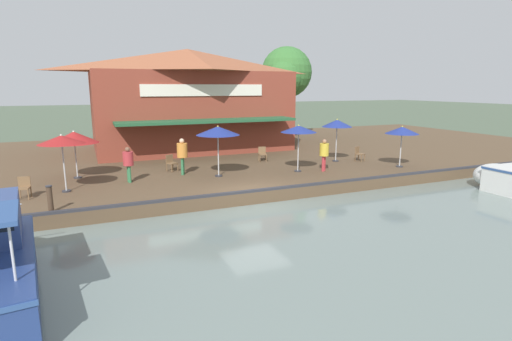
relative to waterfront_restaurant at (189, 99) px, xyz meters
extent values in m
plane|color=#4C5B47|center=(13.28, -0.65, -4.09)|extent=(220.00, 220.00, 0.00)
cube|color=brown|center=(2.28, -0.65, -3.79)|extent=(22.00, 56.00, 0.60)
cube|color=#2D2D33|center=(13.18, -0.65, -3.44)|extent=(0.20, 50.40, 0.10)
cube|color=brown|center=(-0.02, 0.00, -0.84)|extent=(7.85, 12.77, 5.30)
pyramid|color=#9E5638|center=(-0.02, 0.00, 2.60)|extent=(8.25, 13.41, 1.56)
cube|color=#235633|center=(4.80, 0.00, -1.19)|extent=(1.80, 10.86, 0.16)
cube|color=silver|center=(3.94, 0.00, 0.62)|extent=(0.08, 7.66, 0.70)
cylinder|color=#B7B7B7|center=(8.61, 6.55, -2.34)|extent=(0.06, 0.06, 2.31)
cylinder|color=#2D2D33|center=(8.61, 6.55, -3.46)|extent=(0.36, 0.36, 0.06)
cone|color=navy|center=(8.61, 6.55, -1.25)|extent=(1.74, 1.74, 0.42)
cone|color=yellow|center=(8.61, 6.55, -1.23)|extent=(1.08, 1.08, 0.33)
sphere|color=yellow|center=(8.61, 6.55, -1.04)|extent=(0.08, 0.08, 0.08)
cylinder|color=#B7B7B7|center=(10.05, -7.83, -2.37)|extent=(0.06, 0.06, 2.25)
cylinder|color=#2D2D33|center=(10.05, -7.83, -3.46)|extent=(0.36, 0.36, 0.06)
cone|color=maroon|center=(10.05, -7.83, -1.29)|extent=(1.84, 1.84, 0.35)
cone|color=white|center=(10.05, -7.83, -1.27)|extent=(1.14, 1.14, 0.28)
sphere|color=white|center=(10.05, -7.83, -1.12)|extent=(0.08, 0.08, 0.08)
cylinder|color=#B7B7B7|center=(10.29, 3.07, -2.36)|extent=(0.06, 0.06, 2.27)
cylinder|color=#2D2D33|center=(10.29, 3.07, -3.46)|extent=(0.36, 0.36, 0.06)
cone|color=navy|center=(10.29, 3.07, -1.27)|extent=(1.83, 1.83, 0.35)
cone|color=yellow|center=(10.29, 3.07, -1.25)|extent=(1.14, 1.14, 0.28)
sphere|color=yellow|center=(10.29, 3.07, -1.10)|extent=(0.08, 0.08, 0.08)
cylinder|color=#B7B7B7|center=(9.77, -1.06, -2.34)|extent=(0.06, 0.06, 2.31)
cylinder|color=#2D2D33|center=(9.77, -1.06, -3.46)|extent=(0.36, 0.36, 0.06)
cone|color=navy|center=(9.77, -1.06, -1.24)|extent=(2.10, 2.10, 0.42)
cone|color=yellow|center=(9.77, -1.06, -1.22)|extent=(1.30, 1.30, 0.33)
sphere|color=yellow|center=(9.77, -1.06, -1.04)|extent=(0.08, 0.08, 0.08)
cylinder|color=#B7B7B7|center=(11.43, 8.80, -2.45)|extent=(0.06, 0.06, 2.07)
cylinder|color=#2D2D33|center=(11.43, 8.80, -3.46)|extent=(0.36, 0.36, 0.06)
cone|color=navy|center=(11.43, 8.80, -1.47)|extent=(1.77, 1.77, 0.39)
cone|color=yellow|center=(11.43, 8.80, -1.45)|extent=(1.10, 1.10, 0.31)
sphere|color=yellow|center=(11.43, 8.80, -1.28)|extent=(0.08, 0.08, 0.08)
cylinder|color=#B7B7B7|center=(7.43, -7.42, -2.46)|extent=(0.06, 0.06, 2.05)
cylinder|color=#2D2D33|center=(7.43, -7.42, -3.46)|extent=(0.36, 0.36, 0.06)
cone|color=maroon|center=(7.43, -7.42, -1.52)|extent=(2.24, 2.24, 0.55)
cone|color=white|center=(7.43, -7.42, -1.50)|extent=(1.39, 1.39, 0.44)
sphere|color=white|center=(7.43, -7.42, -1.24)|extent=(0.08, 0.08, 0.08)
cube|color=brown|center=(9.22, 8.17, -3.28)|extent=(0.05, 0.05, 0.42)
cube|color=brown|center=(9.38, 7.80, -3.28)|extent=(0.05, 0.05, 0.42)
cube|color=brown|center=(8.86, 8.01, -3.28)|extent=(0.05, 0.05, 0.42)
cube|color=brown|center=(9.02, 7.65, -3.28)|extent=(0.05, 0.05, 0.42)
cube|color=brown|center=(9.12, 7.91, -3.06)|extent=(0.58, 0.58, 0.05)
cube|color=brown|center=(8.94, 7.83, -2.84)|extent=(0.21, 0.42, 0.40)
cube|color=brown|center=(7.17, 2.73, -3.28)|extent=(0.05, 0.05, 0.42)
cube|color=brown|center=(7.08, 2.34, -3.28)|extent=(0.05, 0.05, 0.42)
cube|color=brown|center=(6.78, 2.82, -3.28)|extent=(0.05, 0.05, 0.42)
cube|color=brown|center=(6.69, 2.43, -3.28)|extent=(0.05, 0.05, 0.42)
cube|color=brown|center=(6.93, 2.58, -3.06)|extent=(0.53, 0.53, 0.05)
cube|color=brown|center=(6.73, 2.63, -2.84)|extent=(0.14, 0.44, 0.40)
cube|color=brown|center=(10.80, -9.14, -3.28)|extent=(0.05, 0.05, 0.42)
cube|color=brown|center=(10.74, -9.53, -3.28)|extent=(0.05, 0.05, 0.42)
cube|color=brown|center=(10.40, -9.08, -3.28)|extent=(0.05, 0.05, 0.42)
cube|color=brown|center=(10.35, -9.48, -3.28)|extent=(0.05, 0.05, 0.42)
cube|color=brown|center=(10.57, -9.31, -3.06)|extent=(0.50, 0.50, 0.05)
cube|color=brown|center=(10.38, -9.28, -2.84)|extent=(0.10, 0.44, 0.40)
cube|color=brown|center=(7.72, -2.62, -3.28)|extent=(0.05, 0.05, 0.42)
cube|color=brown|center=(7.91, -2.97, -3.28)|extent=(0.05, 0.05, 0.42)
cube|color=brown|center=(7.37, -2.81, -3.28)|extent=(0.05, 0.05, 0.42)
cube|color=brown|center=(7.56, -3.16, -3.28)|extent=(0.05, 0.05, 0.42)
cube|color=brown|center=(7.64, -2.89, -3.06)|extent=(0.60, 0.60, 0.05)
cube|color=brown|center=(7.46, -2.99, -2.84)|extent=(0.25, 0.41, 0.40)
cylinder|color=#B23338|center=(10.77, 4.29, -3.08)|extent=(0.13, 0.13, 0.81)
cylinder|color=#B23338|center=(10.68, 4.43, -3.08)|extent=(0.13, 0.13, 0.81)
cylinder|color=gold|center=(10.73, 4.36, -2.36)|extent=(0.47, 0.47, 0.64)
sphere|color=#9E7051|center=(10.73, 4.36, -1.93)|extent=(0.22, 0.22, 0.22)
cylinder|color=#337547|center=(8.75, -2.61, -3.05)|extent=(0.13, 0.13, 0.88)
cylinder|color=#337547|center=(8.59, -2.53, -3.05)|extent=(0.13, 0.13, 0.88)
cylinder|color=orange|center=(8.67, -2.57, -2.26)|extent=(0.51, 0.51, 0.70)
sphere|color=#DBB28E|center=(8.67, -2.57, -1.79)|extent=(0.24, 0.24, 0.24)
cylinder|color=#337547|center=(9.42, -5.20, -3.09)|extent=(0.13, 0.13, 0.79)
cylinder|color=#337547|center=(9.26, -5.23, -3.09)|extent=(0.13, 0.13, 0.79)
cylinder|color=#B23338|center=(9.34, -5.22, -2.38)|extent=(0.46, 0.46, 0.63)
sphere|color=brown|center=(9.34, -5.22, -1.96)|extent=(0.21, 0.21, 0.21)
cylinder|color=silver|center=(19.79, -8.36, -2.21)|extent=(0.05, 0.05, 1.22)
ellipsoid|color=silver|center=(15.34, 11.23, -3.41)|extent=(2.09, 2.10, 1.19)
cylinder|color=#473323|center=(12.93, -8.22, -3.03)|extent=(0.18, 0.18, 0.92)
cylinder|color=#2D2D33|center=(12.93, -8.22, -2.55)|extent=(0.22, 0.22, 0.04)
cylinder|color=brown|center=(-3.69, 9.62, -1.53)|extent=(0.33, 0.33, 3.91)
sphere|color=#387033|center=(-3.69, 9.62, 2.07)|extent=(4.38, 4.38, 4.38)
sphere|color=#387033|center=(-2.82, 8.96, 1.63)|extent=(3.07, 3.07, 3.07)
camera|label=1|loc=(28.03, -6.92, 0.79)|focal=28.00mm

